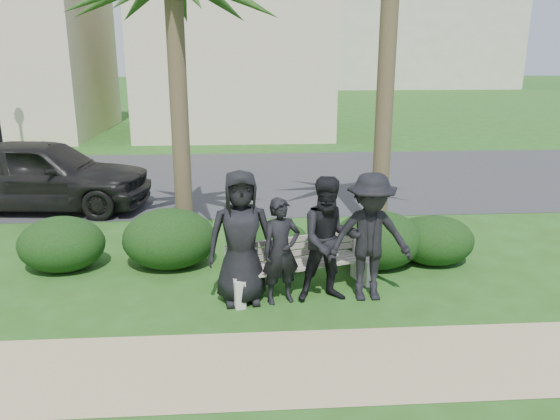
# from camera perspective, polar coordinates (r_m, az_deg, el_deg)

# --- Properties ---
(ground) EXTENTS (160.00, 160.00, 0.00)m
(ground) POSITION_cam_1_polar(r_m,az_deg,el_deg) (8.08, 1.53, -9.14)
(ground) COLOR #284E16
(ground) RESTS_ON ground
(footpath) EXTENTS (30.00, 1.60, 0.01)m
(footpath) POSITION_cam_1_polar(r_m,az_deg,el_deg) (6.51, 3.10, -15.88)
(footpath) COLOR tan
(footpath) RESTS_ON ground
(asphalt_street) EXTENTS (160.00, 8.00, 0.01)m
(asphalt_street) POSITION_cam_1_polar(r_m,az_deg,el_deg) (15.68, -1.26, 3.37)
(asphalt_street) COLOR #2D2D30
(asphalt_street) RESTS_ON ground
(stucco_bldg_right) EXTENTS (8.40, 8.40, 7.30)m
(stucco_bldg_right) POSITION_cam_1_polar(r_m,az_deg,el_deg) (25.28, -4.82, 16.51)
(stucco_bldg_right) COLOR beige
(stucco_bldg_right) RESTS_ON ground
(park_bench) EXTENTS (2.37, 1.16, 0.78)m
(park_bench) POSITION_cam_1_polar(r_m,az_deg,el_deg) (8.19, 2.30, -6.13)
(park_bench) COLOR gray
(park_bench) RESTS_ON ground
(man_a) EXTENTS (1.00, 0.70, 1.93)m
(man_a) POSITION_cam_1_polar(r_m,az_deg,el_deg) (7.64, -4.09, -2.92)
(man_a) COLOR black
(man_a) RESTS_ON ground
(man_b) EXTENTS (0.64, 0.51, 1.53)m
(man_b) POSITION_cam_1_polar(r_m,az_deg,el_deg) (7.68, 0.11, -4.32)
(man_b) COLOR black
(man_b) RESTS_ON ground
(man_c) EXTENTS (0.94, 0.77, 1.82)m
(man_c) POSITION_cam_1_polar(r_m,az_deg,el_deg) (7.72, 5.18, -3.14)
(man_c) COLOR black
(man_c) RESTS_ON ground
(man_d) EXTENTS (1.21, 0.70, 1.87)m
(man_d) POSITION_cam_1_polar(r_m,az_deg,el_deg) (7.83, 9.39, -2.84)
(man_d) COLOR black
(man_d) RESTS_ON ground
(hedge_a) EXTENTS (1.40, 1.16, 0.91)m
(hedge_a) POSITION_cam_1_polar(r_m,az_deg,el_deg) (9.64, -21.88, -3.17)
(hedge_a) COLOR black
(hedge_a) RESTS_ON ground
(hedge_b) EXTENTS (1.55, 1.28, 1.01)m
(hedge_b) POSITION_cam_1_polar(r_m,az_deg,el_deg) (9.26, -11.49, -2.77)
(hedge_b) COLOR black
(hedge_b) RESTS_ON ground
(hedge_c) EXTENTS (1.24, 1.03, 0.81)m
(hedge_c) POSITION_cam_1_polar(r_m,az_deg,el_deg) (9.04, -0.65, -3.57)
(hedge_c) COLOR black
(hedge_c) RESTS_ON ground
(hedge_d) EXTENTS (1.49, 1.23, 0.97)m
(hedge_d) POSITION_cam_1_polar(r_m,az_deg,el_deg) (9.21, 10.13, -2.91)
(hedge_d) COLOR black
(hedge_d) RESTS_ON ground
(hedge_e) EXTENTS (1.17, 0.97, 0.77)m
(hedge_e) POSITION_cam_1_polar(r_m,az_deg,el_deg) (9.74, 14.78, -2.79)
(hedge_e) COLOR black
(hedge_e) RESTS_ON ground
(hedge_f) EXTENTS (1.29, 1.07, 0.84)m
(hedge_f) POSITION_cam_1_polar(r_m,az_deg,el_deg) (9.60, 15.97, -2.93)
(hedge_f) COLOR black
(hedge_f) RESTS_ON ground
(car_a) EXTENTS (4.96, 2.41, 1.63)m
(car_a) POSITION_cam_1_polar(r_m,az_deg,el_deg) (13.45, -23.63, 3.45)
(car_a) COLOR black
(car_a) RESTS_ON ground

